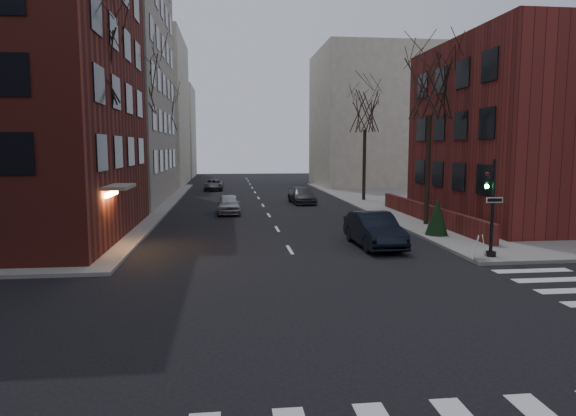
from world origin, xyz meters
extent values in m
plane|color=black|center=(0.00, 0.00, 0.00)|extent=(160.00, 160.00, 0.00)
cube|color=#9E9183|center=(-17.00, 34.00, 14.00)|extent=(18.00, 18.00, 28.00)
cube|color=maroon|center=(16.50, 19.00, 5.50)|extent=(12.00, 14.00, 11.00)
cube|color=maroon|center=(9.30, 19.00, 0.65)|extent=(0.35, 16.00, 1.00)
cube|color=beige|center=(-15.00, 55.00, 9.00)|extent=(14.00, 16.00, 18.00)
cube|color=beige|center=(15.00, 50.00, 8.00)|extent=(14.00, 14.00, 16.00)
cube|color=beige|center=(-13.00, 72.00, 7.00)|extent=(10.00, 12.00, 14.00)
cylinder|color=black|center=(8.00, 9.00, 2.15)|extent=(0.14, 0.14, 4.00)
cylinder|color=black|center=(8.00, 9.00, 0.25)|extent=(0.44, 0.44, 0.20)
imported|color=black|center=(7.75, 9.00, 3.00)|extent=(0.16, 0.20, 1.00)
sphere|color=#19FF4C|center=(7.68, 8.95, 3.05)|extent=(0.18, 0.18, 0.18)
cube|color=white|center=(8.00, 8.88, 2.50)|extent=(0.70, 0.03, 0.22)
cylinder|color=#2D231C|center=(-8.80, 14.00, 3.47)|extent=(0.28, 0.28, 6.65)
cylinder|color=#2D231C|center=(-8.80, 26.00, 3.65)|extent=(0.28, 0.28, 7.00)
cylinder|color=#2D231C|center=(-8.80, 40.00, 3.30)|extent=(0.28, 0.28, 6.30)
cylinder|color=#2D231C|center=(8.80, 18.00, 3.30)|extent=(0.28, 0.28, 6.30)
cylinder|color=#2D231C|center=(8.80, 32.00, 3.12)|extent=(0.28, 0.28, 5.95)
cylinder|color=black|center=(-8.20, 22.00, 3.15)|extent=(0.12, 0.12, 6.00)
sphere|color=#FFA54C|center=(-8.20, 22.00, 6.25)|extent=(0.36, 0.36, 0.36)
cylinder|color=black|center=(-8.20, 42.00, 3.15)|extent=(0.12, 0.12, 6.00)
sphere|color=#FFA54C|center=(-8.20, 42.00, 6.25)|extent=(0.36, 0.36, 0.36)
imported|color=black|center=(4.00, 12.30, 0.80)|extent=(1.88, 4.93, 1.60)
imported|color=#A1A1A6|center=(-2.72, 25.15, 0.68)|extent=(1.61, 3.97, 1.35)
imported|color=#3B3B40|center=(3.32, 31.15, 0.65)|extent=(2.09, 4.61, 1.31)
imported|color=#434348|center=(-4.29, 45.13, 0.59)|extent=(2.04, 4.28, 1.18)
cube|color=white|center=(7.30, 8.55, 0.63)|extent=(0.64, 0.72, 0.96)
cone|color=black|center=(7.88, 14.28, 1.10)|extent=(1.44, 1.44, 1.91)
camera|label=1|loc=(-2.74, -10.70, 4.63)|focal=32.00mm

